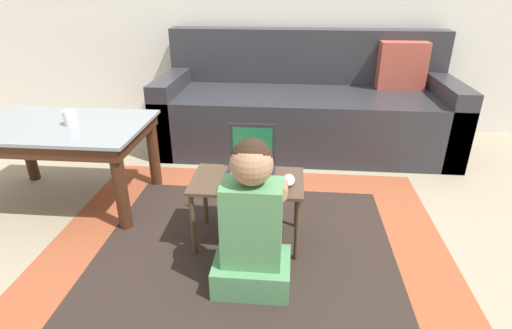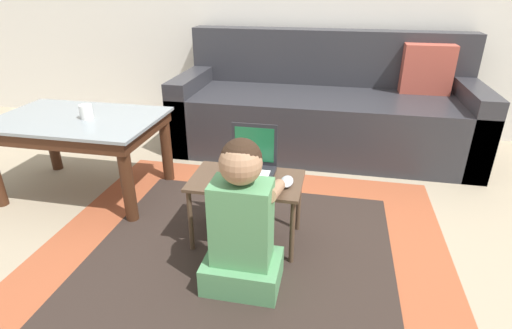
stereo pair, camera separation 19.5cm
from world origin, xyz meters
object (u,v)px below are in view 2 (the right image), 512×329
at_px(computer_mouse, 287,181).
at_px(couch, 324,110).
at_px(cup_on_table, 86,112).
at_px(coffee_table, 79,130).
at_px(person_seated, 242,223).
at_px(laptop, 251,168).
at_px(laptop_desk, 246,188).

bearing_deg(computer_mouse, couch, 85.47).
relative_size(couch, cup_on_table, 26.76).
bearing_deg(cup_on_table, coffee_table, 172.91).
bearing_deg(person_seated, coffee_table, 151.15).
relative_size(laptop, cup_on_table, 2.86).
bearing_deg(couch, person_seated, -98.46).
height_order(couch, laptop_desk, couch).
xyz_separation_m(coffee_table, person_seated, (1.16, -0.64, -0.10)).
distance_m(couch, computer_mouse, 1.41).
height_order(coffee_table, computer_mouse, coffee_table).
distance_m(computer_mouse, cup_on_table, 1.28).
bearing_deg(coffee_table, couch, 37.15).
xyz_separation_m(couch, cup_on_table, (-1.34, -1.08, 0.24)).
relative_size(laptop_desk, laptop, 2.28).
xyz_separation_m(laptop_desk, cup_on_table, (-1.03, 0.30, 0.23)).
distance_m(couch, laptop, 1.37).
bearing_deg(laptop_desk, laptop, 77.05).
bearing_deg(cup_on_table, computer_mouse, -14.58).
bearing_deg(coffee_table, cup_on_table, -7.09).
xyz_separation_m(coffee_table, laptop_desk, (1.11, -0.31, -0.11)).
bearing_deg(laptop, coffee_table, 166.76).
distance_m(couch, person_seated, 1.73).
xyz_separation_m(couch, computer_mouse, (-0.11, -1.40, 0.07)).
bearing_deg(coffee_table, laptop_desk, -15.87).
distance_m(coffee_table, computer_mouse, 1.35).
xyz_separation_m(couch, person_seated, (-0.26, -1.71, 0.02)).
bearing_deg(person_seated, laptop_desk, 99.82).
bearing_deg(computer_mouse, laptop, 160.63).
xyz_separation_m(laptop, cup_on_table, (-1.04, 0.25, 0.14)).
xyz_separation_m(laptop_desk, person_seated, (0.06, -0.33, 0.01)).
distance_m(laptop_desk, computer_mouse, 0.21).
distance_m(laptop, computer_mouse, 0.20).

